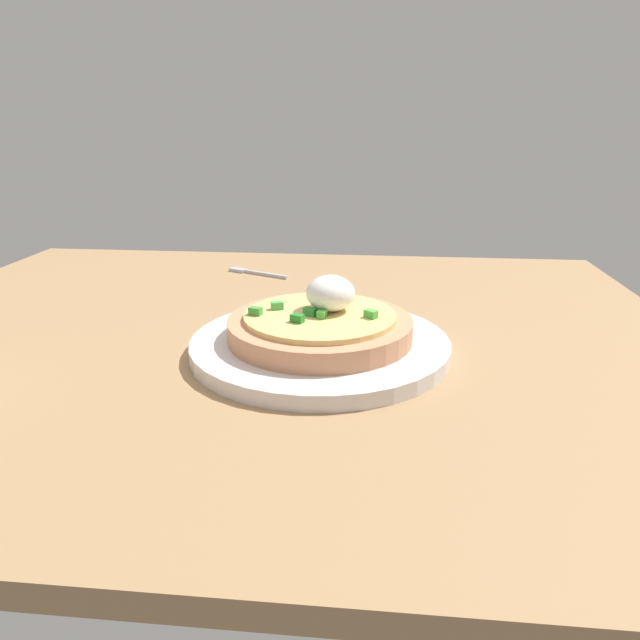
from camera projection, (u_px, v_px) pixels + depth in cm
name	position (u px, v px, depth cm)	size (l,w,h in cm)	color
dining_table	(265.00, 337.00, 68.19)	(98.17, 80.21, 2.09)	#9F7A51
plate	(320.00, 345.00, 60.71)	(26.96, 26.96, 1.60)	silver
pizza	(321.00, 323.00, 60.02)	(19.12, 19.12, 6.44)	tan
fork	(253.00, 272.00, 91.88)	(10.29, 5.50, 0.50)	#B7B7BC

